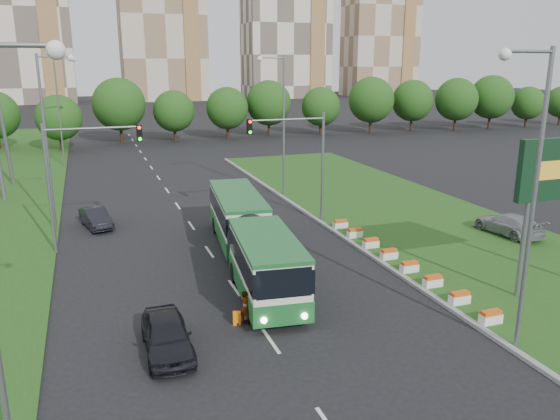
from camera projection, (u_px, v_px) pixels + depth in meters
name	position (u px, v px, depth m)	size (l,w,h in m)	color
ground	(288.00, 281.00, 29.55)	(360.00, 360.00, 0.00)	black
grass_median	(413.00, 219.00, 41.02)	(14.00, 60.00, 0.15)	#1F4E16
median_kerb	(328.00, 227.00, 38.76)	(0.30, 60.00, 0.18)	gray
lane_markings	(174.00, 200.00, 46.76)	(0.20, 100.00, 0.01)	silver
flower_planters	(399.00, 260.00, 31.33)	(1.10, 15.90, 0.60)	white
traffic_mast_median	(302.00, 151.00, 38.79)	(5.76, 0.32, 8.00)	slate
traffic_mast_left	(76.00, 166.00, 32.97)	(5.76, 0.32, 8.00)	slate
street_lamps	(193.00, 147.00, 36.10)	(36.00, 60.00, 12.00)	slate
tree_line	(223.00, 110.00, 81.62)	(120.00, 8.00, 9.00)	#1E4D14
apartment_tower_cwest	(15.00, 8.00, 151.02)	(28.00, 15.00, 52.00)	beige
apartment_tower_ceast	(161.00, 16.00, 164.24)	(25.00, 15.00, 50.00)	beige
apartment_tower_east	(286.00, 24.00, 177.59)	(27.00, 15.00, 47.00)	beige
midrise_east	(380.00, 37.00, 189.84)	(24.00, 14.00, 40.00)	beige
articulated_bus	(247.00, 236.00, 31.41)	(2.73, 17.48, 2.88)	silver
car_left_near	(167.00, 335.00, 22.04)	(1.84, 4.56, 1.55)	black
car_left_far	(96.00, 218.00, 38.95)	(1.46, 4.19, 1.38)	black
car_median	(508.00, 224.00, 36.84)	(2.03, 5.00, 1.45)	#92959A
pedestrian	(245.00, 307.00, 24.50)	(0.58, 0.38, 1.59)	gray
shopping_trolley	(237.00, 318.00, 24.54)	(0.35, 0.37, 0.60)	orange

